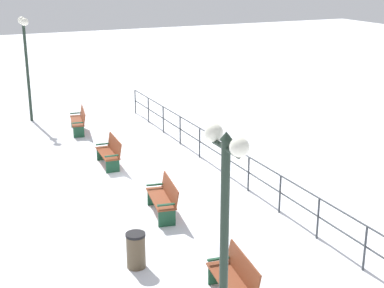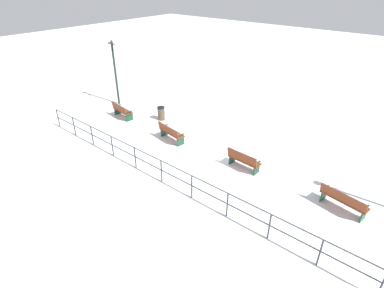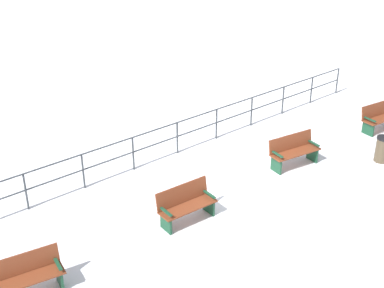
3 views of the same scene
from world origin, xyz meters
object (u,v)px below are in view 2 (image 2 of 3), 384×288
lamppost_middle (114,61)px  bench_second (243,160)px  bench_third (171,133)px  bench_nearest (343,200)px  trash_bin (161,113)px  bench_fourth (122,111)px

lamppost_middle → bench_second: bearing=-97.5°
bench_third → bench_nearest: bearing=-79.8°
bench_nearest → trash_bin: 10.81m
bench_second → bench_third: bearing=95.4°
trash_bin → bench_nearest: bearing=-97.6°
bench_second → trash_bin: bench_second is taller
bench_fourth → lamppost_middle: bearing=64.1°
lamppost_middle → bench_nearest: bearing=-95.5°
bench_second → bench_fourth: bearing=92.8°
trash_bin → bench_fourth: bearing=123.5°
bench_fourth → lamppost_middle: (1.30, 1.96, 2.35)m
bench_second → lamppost_middle: (1.37, 10.44, 2.35)m
bench_nearest → lamppost_middle: size_ratio=0.42×
bench_third → lamppost_middle: 6.80m
bench_nearest → bench_third: 8.47m
lamppost_middle → bench_fourth: bearing=-123.5°
bench_nearest → trash_bin: size_ratio=2.19×
bench_second → bench_fourth: 8.48m
bench_fourth → trash_bin: bench_fourth is taller
bench_fourth → trash_bin: 2.39m
bench_nearest → bench_second: (0.04, 4.23, -0.01)m
bench_second → bench_fourth: size_ratio=0.98×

